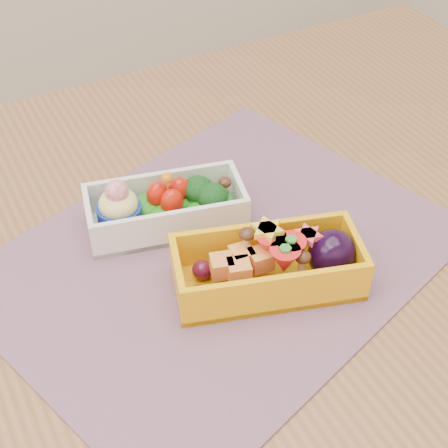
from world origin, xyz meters
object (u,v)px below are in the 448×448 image
bento_white (165,208)px  bento_yellow (272,265)px  table (206,312)px  placemat (220,256)px

bento_white → bento_yellow: size_ratio=0.91×
table → placemat: placemat is taller
table → bento_white: bento_white is taller
table → placemat: bearing=-49.3°
placemat → table: bearing=130.7°
bento_white → bento_yellow: bearing=-53.9°
table → bento_yellow: (0.04, -0.08, 0.13)m
table → placemat: (0.01, -0.01, 0.10)m
table → bento_white: (-0.02, 0.06, 0.13)m
table → bento_white: 0.14m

